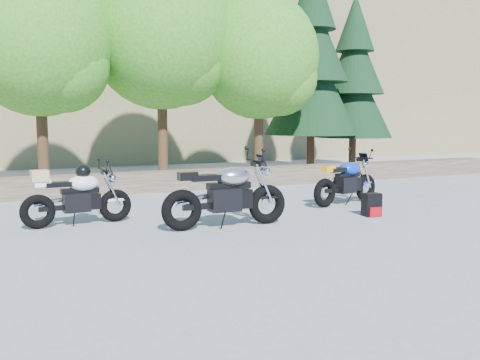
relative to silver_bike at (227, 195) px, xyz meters
name	(u,v)px	position (x,y,z in m)	size (l,w,h in m)	color
ground	(255,235)	(0.17, -0.73, -0.54)	(90.00, 90.00, 0.00)	gray
stone_wall	(157,182)	(0.17, 4.77, -0.29)	(22.00, 0.55, 0.50)	#483F30
hillside	(102,29)	(3.17, 27.27, 6.96)	(80.00, 30.00, 15.00)	olive
tree_decid_left	(43,45)	(-2.22, 6.41, 3.09)	(3.67, 3.67, 5.62)	#382314
tree_decid_mid	(165,39)	(1.08, 6.81, 3.50)	(4.08, 4.08, 6.24)	#382314
tree_decid_right	(263,61)	(3.88, 6.21, 2.96)	(3.54, 3.54, 5.41)	#382314
conifer_near	(312,63)	(6.37, 7.47, 3.14)	(3.17, 3.17, 7.06)	#382314
conifer_far	(354,78)	(8.57, 8.07, 2.73)	(2.82, 2.82, 6.27)	#382314
silver_bike	(227,195)	(0.00, 0.00, 0.00)	(2.22, 0.70, 1.11)	black
white_bike	(77,196)	(-2.24, 1.22, -0.03)	(1.88, 0.59, 1.04)	black
blue_bike	(346,182)	(3.28, 1.17, -0.06)	(1.92, 0.75, 0.98)	black
backpack	(372,205)	(2.86, -0.20, -0.33)	(0.34, 0.30, 0.43)	black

